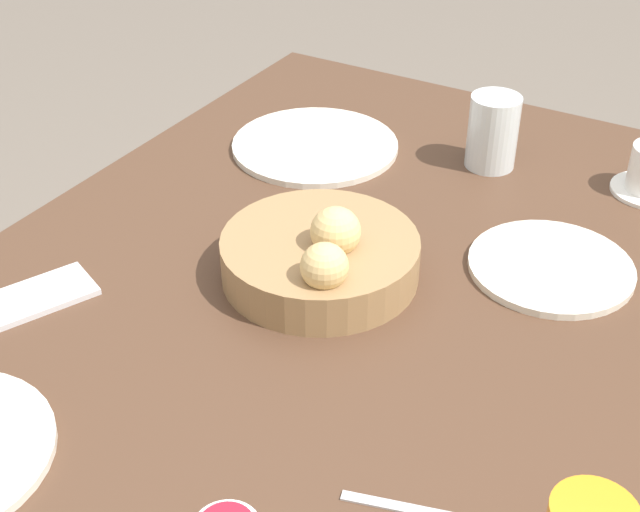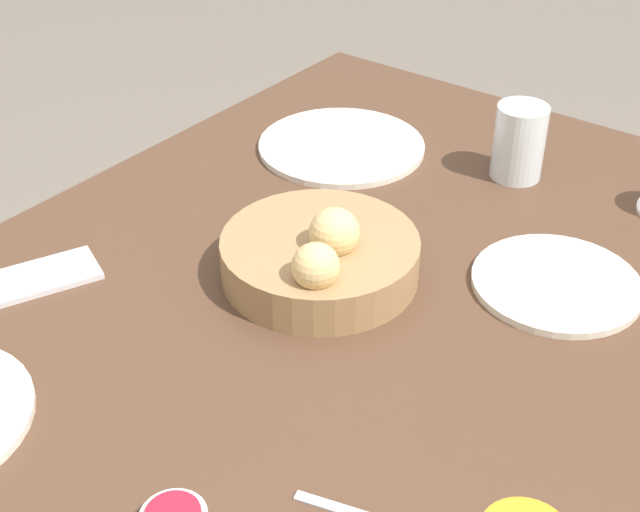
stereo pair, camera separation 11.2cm
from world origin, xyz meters
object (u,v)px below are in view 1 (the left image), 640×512
Objects in this scene: plate_far_center at (551,267)px; plate_near_left at (315,146)px; water_tumbler at (493,132)px; bread_basket at (321,256)px; cell_phone at (32,298)px.

plate_near_left is at bearing -107.65° from plate_far_center.
plate_far_center is at bearing 37.34° from water_tumbler.
plate_far_center is (-0.16, 0.25, -0.03)m from bread_basket.
water_tumbler is at bearing 169.16° from bread_basket.
water_tumbler is at bearing 108.65° from plate_near_left.
plate_far_center is (0.14, 0.44, -0.00)m from plate_near_left.
plate_far_center is 0.29m from water_tumbler.
water_tumbler reaches higher than plate_far_center.
bread_basket reaches higher than plate_far_center.
cell_phone is at bearing -10.26° from plate_near_left.
plate_near_left is 0.46m from plate_far_center.
plate_near_left is at bearing -71.35° from water_tumbler.
water_tumbler is at bearing -142.66° from plate_far_center.
plate_far_center is at bearing 123.49° from bread_basket.
bread_basket is 1.51× the size of cell_phone.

